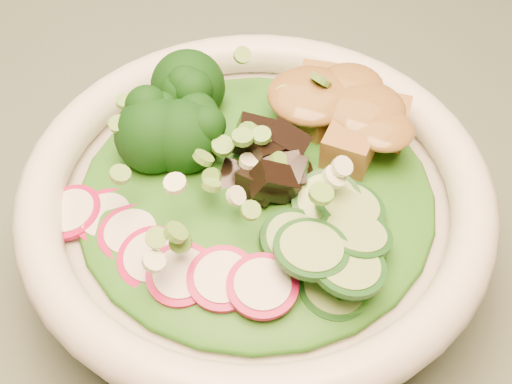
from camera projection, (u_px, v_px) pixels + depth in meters
The scene contains 10 objects.
dining_table at pixel (138, 212), 0.65m from camera, with size 1.20×0.80×0.75m.
salad_bowl at pixel (256, 213), 0.45m from camera, with size 0.29×0.29×0.08m.
lettuce_bed at pixel (256, 191), 0.44m from camera, with size 0.22×0.22×0.03m, color #1E5912.
broccoli_florets at pixel (176, 120), 0.45m from camera, with size 0.09×0.08×0.05m, color black, non-canonical shape.
radish_slices at pixel (172, 260), 0.40m from camera, with size 0.12×0.04×0.02m, color #A60C40, non-canonical shape.
cucumber_slices at pixel (347, 242), 0.39m from camera, with size 0.08×0.08×0.04m, color #98C96F, non-canonical shape.
mushroom_heap at pixel (271, 162), 0.43m from camera, with size 0.08×0.08×0.04m, color black, non-canonical shape.
tofu_cubes at pixel (330, 120), 0.46m from camera, with size 0.10×0.06×0.04m, color olive, non-canonical shape.
peanut_sauce at pixel (332, 104), 0.45m from camera, with size 0.08×0.06×0.02m, color brown.
scallion_garnish at pixel (256, 162), 0.42m from camera, with size 0.21×0.21×0.03m, color #5D9936, non-canonical shape.
Camera 1 is at (0.30, -0.29, 1.15)m, focal length 50.00 mm.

